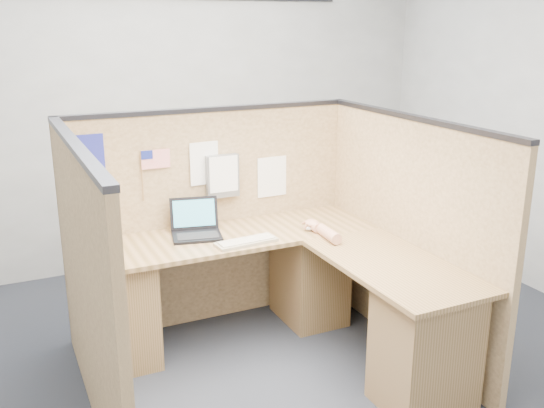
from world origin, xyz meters
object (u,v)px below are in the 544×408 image
laptop (194,227)px  keyboard (246,242)px  mouse (312,227)px  l_desk (281,300)px

laptop → keyboard: bearing=-38.4°
keyboard → laptop: bearing=124.6°
mouse → laptop: bearing=161.8°
laptop → mouse: bearing=-5.9°
keyboard → mouse: bearing=1.7°
l_desk → mouse: size_ratio=18.12×
laptop → mouse: laptop is taller
laptop → mouse: (0.75, -0.25, -0.03)m
laptop → keyboard: laptop is taller
laptop → l_desk: bearing=-38.5°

